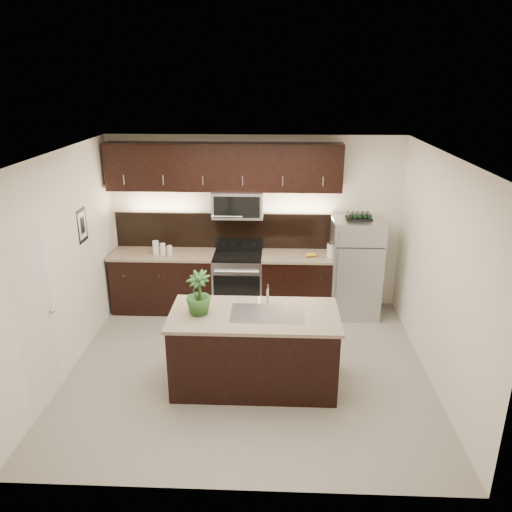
{
  "coord_description": "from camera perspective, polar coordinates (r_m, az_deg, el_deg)",
  "views": [
    {
      "loc": [
        0.33,
        -5.49,
        3.53
      ],
      "look_at": [
        0.08,
        0.55,
        1.32
      ],
      "focal_mm": 35.0,
      "sensor_mm": 36.0,
      "label": 1
    }
  ],
  "objects": [
    {
      "name": "counter_run",
      "position": [
        7.85,
        -3.55,
        -2.97
      ],
      "size": [
        3.51,
        0.65,
        0.94
      ],
      "color": "black",
      "rests_on": "ground"
    },
    {
      "name": "refrigerator",
      "position": [
        7.73,
        11.25,
        -1.32
      ],
      "size": [
        0.74,
        0.67,
        1.53
      ],
      "primitive_type": "cube",
      "color": "#B2B2B7",
      "rests_on": "ground"
    },
    {
      "name": "ground",
      "position": [
        6.54,
        -0.91,
        -12.65
      ],
      "size": [
        4.5,
        4.5,
        0.0
      ],
      "primitive_type": "plane",
      "color": "gray",
      "rests_on": "ground"
    },
    {
      "name": "room_walls",
      "position": [
        5.77,
        -2.12,
        1.49
      ],
      "size": [
        4.52,
        4.02,
        2.71
      ],
      "color": "silver",
      "rests_on": "ground"
    },
    {
      "name": "canisters",
      "position": [
        7.74,
        -10.8,
        0.84
      ],
      "size": [
        0.31,
        0.12,
        0.21
      ],
      "rotation": [
        0.0,
        0.0,
        -0.16
      ],
      "color": "silver",
      "rests_on": "counter_run"
    },
    {
      "name": "plant",
      "position": [
        5.71,
        -6.6,
        -4.22
      ],
      "size": [
        0.38,
        0.38,
        0.51
      ],
      "primitive_type": "imported",
      "rotation": [
        0.0,
        0.0,
        -0.4
      ],
      "color": "#264B1E",
      "rests_on": "island"
    },
    {
      "name": "wine_rack",
      "position": [
        7.48,
        11.67,
        4.46
      ],
      "size": [
        0.38,
        0.23,
        0.09
      ],
      "color": "black",
      "rests_on": "refrigerator"
    },
    {
      "name": "french_press",
      "position": [
        7.59,
        8.47,
        0.75
      ],
      "size": [
        0.1,
        0.1,
        0.3
      ],
      "rotation": [
        0.0,
        0.0,
        0.36
      ],
      "color": "silver",
      "rests_on": "counter_run"
    },
    {
      "name": "island",
      "position": [
        6.0,
        -0.2,
        -10.58
      ],
      "size": [
        1.96,
        0.96,
        0.94
      ],
      "color": "black",
      "rests_on": "ground"
    },
    {
      "name": "bananas",
      "position": [
        7.56,
        5.89,
        0.13
      ],
      "size": [
        0.22,
        0.19,
        0.06
      ],
      "primitive_type": "ellipsoid",
      "rotation": [
        0.0,
        0.0,
        0.27
      ],
      "color": "#C1861B",
      "rests_on": "counter_run"
    },
    {
      "name": "upper_fixtures",
      "position": [
        7.5,
        -3.5,
        9.3
      ],
      "size": [
        3.49,
        0.4,
        1.66
      ],
      "color": "black",
      "rests_on": "counter_run"
    },
    {
      "name": "sink_faucet",
      "position": [
        5.78,
        1.29,
        -6.42
      ],
      "size": [
        0.84,
        0.5,
        0.28
      ],
      "color": "silver",
      "rests_on": "island"
    }
  ]
}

